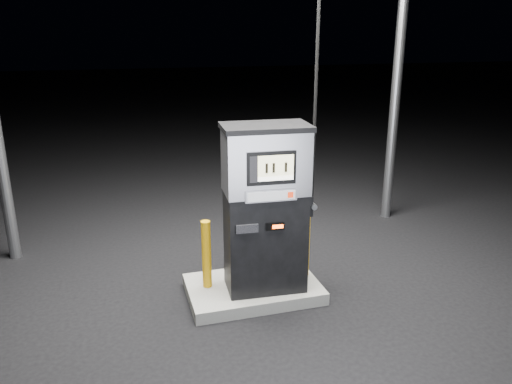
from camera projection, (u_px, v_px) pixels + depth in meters
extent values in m
plane|color=black|center=(253.00, 294.00, 6.18)|extent=(80.00, 80.00, 0.00)
cube|color=slate|center=(253.00, 289.00, 6.16)|extent=(1.60, 1.00, 0.15)
cylinder|color=gray|center=(396.00, 87.00, 8.11)|extent=(0.16, 0.16, 4.50)
cube|color=black|center=(265.00, 241.00, 5.89)|extent=(0.95, 0.59, 1.21)
cube|color=#ADACB4|center=(266.00, 161.00, 5.59)|extent=(0.97, 0.61, 0.72)
cube|color=black|center=(266.00, 127.00, 5.47)|extent=(1.01, 0.65, 0.06)
cube|color=black|center=(272.00, 168.00, 5.33)|extent=(0.54, 0.07, 0.37)
cube|color=beige|center=(276.00, 166.00, 5.32)|extent=(0.39, 0.03, 0.23)
cube|color=white|center=(276.00, 178.00, 5.36)|extent=(0.39, 0.03, 0.05)
cube|color=#ADACB4|center=(271.00, 196.00, 5.43)|extent=(0.58, 0.07, 0.14)
cube|color=#96989D|center=(272.00, 196.00, 5.41)|extent=(0.53, 0.04, 0.10)
cube|color=red|center=(290.00, 195.00, 5.46)|extent=(0.07, 0.01, 0.07)
cube|color=black|center=(275.00, 226.00, 5.56)|extent=(0.21, 0.03, 0.09)
cube|color=#F1460C|center=(278.00, 227.00, 5.55)|extent=(0.13, 0.01, 0.04)
cube|color=black|center=(247.00, 229.00, 5.49)|extent=(0.25, 0.04, 0.10)
cube|color=black|center=(307.00, 205.00, 5.87)|extent=(0.11, 0.18, 0.24)
cylinder|color=gray|center=(312.00, 205.00, 5.88)|extent=(0.08, 0.22, 0.07)
cylinder|color=black|center=(317.00, 64.00, 5.33)|extent=(0.04, 0.04, 2.99)
cylinder|color=#CE920B|center=(207.00, 254.00, 5.95)|extent=(0.11, 0.11, 0.85)
cylinder|color=#CE920B|center=(305.00, 241.00, 6.23)|extent=(0.13, 0.13, 0.92)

